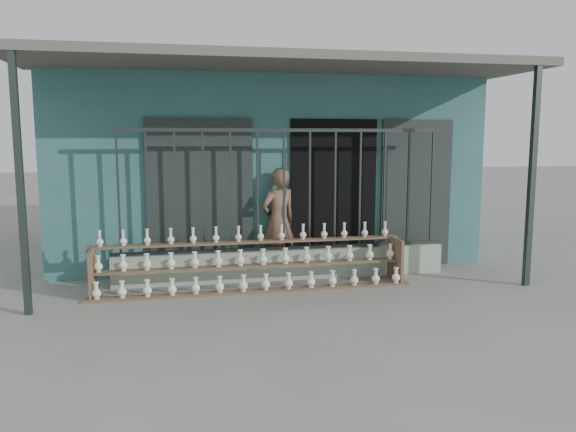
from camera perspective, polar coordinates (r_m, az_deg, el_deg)
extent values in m
plane|color=slate|center=(7.28, 1.60, -8.90)|extent=(60.00, 60.00, 0.00)
cube|color=#2E615E|center=(11.21, -3.40, 5.35)|extent=(7.00, 5.00, 3.20)
cube|color=black|center=(9.00, 4.57, 2.13)|extent=(1.40, 0.12, 2.40)
cube|color=black|center=(8.62, -8.90, 1.80)|extent=(1.60, 0.08, 2.40)
cube|color=black|center=(9.45, 12.83, 2.24)|extent=(1.20, 0.08, 2.40)
cube|color=#59544C|center=(8.20, -0.29, 15.24)|extent=(7.40, 2.00, 0.12)
cube|color=#283330|center=(7.27, -25.55, 2.75)|extent=(0.08, 0.08, 3.10)
cube|color=#283330|center=(8.61, 23.53, 3.57)|extent=(0.08, 0.08, 3.10)
cube|color=#97AC94|center=(8.45, -0.41, -4.93)|extent=(5.00, 0.20, 0.45)
cube|color=#283330|center=(8.15, -16.86, 2.26)|extent=(0.03, 0.03, 1.80)
cube|color=#283330|center=(8.13, -14.11, 2.35)|extent=(0.03, 0.03, 1.80)
cube|color=#283330|center=(8.12, -11.34, 2.43)|extent=(0.03, 0.03, 1.80)
cube|color=#283330|center=(8.13, -8.58, 2.50)|extent=(0.03, 0.03, 1.80)
cube|color=#283330|center=(8.16, -5.83, 2.57)|extent=(0.03, 0.03, 1.80)
cube|color=#283330|center=(8.21, -3.10, 2.63)|extent=(0.03, 0.03, 1.80)
cube|color=#283330|center=(8.27, -0.42, 2.69)|extent=(0.03, 0.03, 1.80)
cube|color=#283330|center=(8.36, 2.22, 2.73)|extent=(0.03, 0.03, 1.80)
cube|color=#283330|center=(8.46, 4.80, 2.77)|extent=(0.03, 0.03, 1.80)
cube|color=#283330|center=(8.58, 7.32, 2.81)|extent=(0.03, 0.03, 1.80)
cube|color=#283330|center=(8.71, 9.76, 2.84)|extent=(0.03, 0.03, 1.80)
cube|color=#283330|center=(8.86, 12.12, 2.86)|extent=(0.03, 0.03, 1.80)
cube|color=#283330|center=(9.02, 14.40, 2.88)|extent=(0.03, 0.03, 1.80)
cube|color=#283330|center=(8.24, -0.42, 8.72)|extent=(5.00, 0.04, 0.05)
cube|color=#283330|center=(8.40, -0.41, -3.27)|extent=(5.00, 0.04, 0.05)
cube|color=brown|center=(7.79, -3.41, -7.66)|extent=(4.50, 0.18, 0.03)
cube|color=brown|center=(7.96, -3.68, -5.10)|extent=(4.50, 0.18, 0.03)
cube|color=brown|center=(8.14, -3.94, -2.65)|extent=(4.50, 0.18, 0.03)
cube|color=brown|center=(7.96, -19.26, -5.49)|extent=(0.04, 0.55, 0.64)
cube|color=brown|center=(8.51, 10.85, -4.33)|extent=(0.04, 0.55, 0.64)
imported|color=brown|center=(8.66, -0.96, -0.56)|extent=(0.71, 0.60, 1.66)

